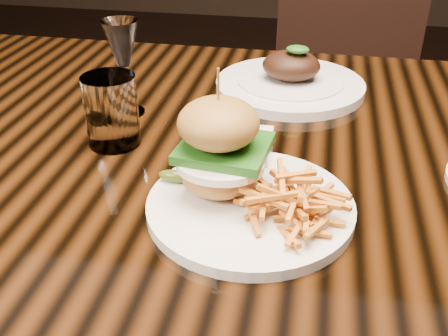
% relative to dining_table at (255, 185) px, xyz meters
% --- Properties ---
extents(dining_table, '(1.60, 0.90, 0.75)m').
position_rel_dining_table_xyz_m(dining_table, '(0.00, 0.00, 0.00)').
color(dining_table, black).
rests_on(dining_table, ground).
extents(burger_plate, '(0.26, 0.26, 0.18)m').
position_rel_dining_table_xyz_m(burger_plate, '(0.01, -0.18, 0.12)').
color(burger_plate, silver).
rests_on(burger_plate, dining_table).
extents(ramekin, '(0.08, 0.08, 0.04)m').
position_rel_dining_table_xyz_m(ramekin, '(-0.01, -0.05, 0.10)').
color(ramekin, silver).
rests_on(ramekin, dining_table).
extents(wine_glass, '(0.06, 0.06, 0.16)m').
position_rel_dining_table_xyz_m(wine_glass, '(-0.23, 0.07, 0.19)').
color(wine_glass, white).
rests_on(wine_glass, dining_table).
extents(water_tumbler, '(0.08, 0.08, 0.11)m').
position_rel_dining_table_xyz_m(water_tumbler, '(-0.22, -0.04, 0.13)').
color(water_tumbler, white).
rests_on(water_tumbler, dining_table).
extents(far_dish, '(0.28, 0.28, 0.09)m').
position_rel_dining_table_xyz_m(far_dish, '(0.03, 0.22, 0.09)').
color(far_dish, silver).
rests_on(far_dish, dining_table).
extents(chair_far, '(0.47, 0.47, 0.95)m').
position_rel_dining_table_xyz_m(chair_far, '(0.17, 0.89, -0.13)').
color(chair_far, black).
rests_on(chair_far, ground).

